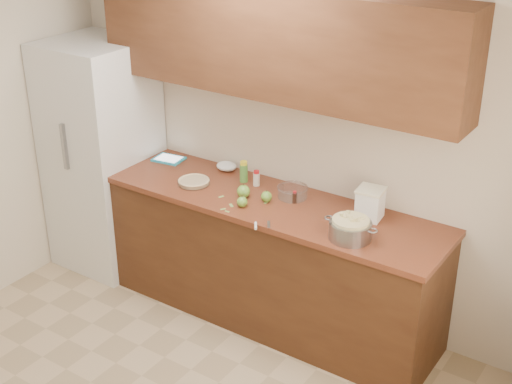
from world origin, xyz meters
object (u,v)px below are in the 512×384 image
Objects in this scene: tablet at (169,159)px; pie at (194,182)px; colander at (350,229)px; flour_canister at (370,203)px.

pie is at bearing -37.12° from tablet.
pie reaches higher than tablet.
tablet is (-1.70, 0.33, -0.05)m from colander.
flour_canister is 0.84× the size of tablet.
colander is at bearing -19.10° from tablet.
flour_canister reaches higher than tablet.
pie is 0.66× the size of colander.
pie is at bearing 176.07° from colander.
flour_canister is 1.68m from tablet.
flour_canister is at bearing -8.81° from tablet.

